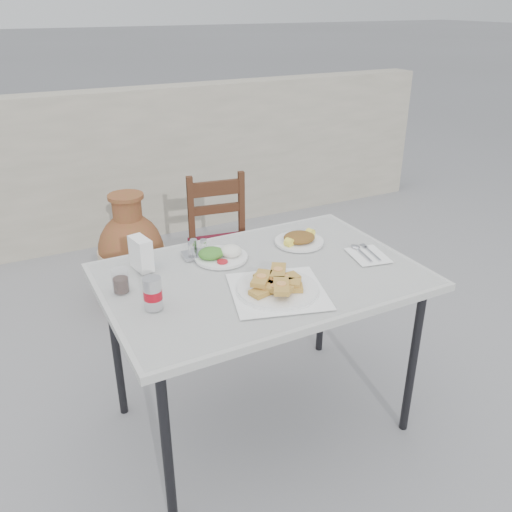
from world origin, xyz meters
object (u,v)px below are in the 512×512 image
salad_rice_plate (221,254)px  condiment_caddy (196,251)px  cafe_table (262,284)px  pide_plate (278,284)px  terracotta_urn (132,253)px  soda_can (153,293)px  cola_glass (121,282)px  napkin_holder (141,254)px  salad_chopped_plate (299,239)px  chair (223,244)px

salad_rice_plate → condiment_caddy: condiment_caddy is taller
cafe_table → pide_plate: (-0.02, -0.17, 0.09)m
cafe_table → terracotta_urn: size_ratio=1.77×
soda_can → cola_glass: soda_can is taller
cafe_table → napkin_holder: (-0.43, 0.26, 0.13)m
cafe_table → salad_chopped_plate: salad_chopped_plate is taller
napkin_holder → terracotta_urn: bearing=68.8°
cafe_table → soda_can: 0.51m
napkin_holder → pide_plate: bearing=-56.6°
cola_glass → cafe_table: bearing=-10.4°
pide_plate → condiment_caddy: bearing=111.0°
terracotta_urn → cola_glass: bearing=-104.8°
pide_plate → terracotta_urn: pide_plate is taller
cola_glass → soda_can: bearing=-67.1°
salad_rice_plate → napkin_holder: napkin_holder is taller
salad_rice_plate → soda_can: 0.47m
cola_glass → terracotta_urn: cola_glass is taller
salad_rice_plate → napkin_holder: (-0.33, 0.06, 0.05)m
napkin_holder → condiment_caddy: (0.25, 0.01, -0.04)m
pide_plate → soda_can: (-0.47, 0.10, 0.03)m
soda_can → chair: (0.76, 1.12, -0.41)m
condiment_caddy → chair: (0.46, 0.78, -0.38)m
cola_glass → terracotta_urn: bearing=75.2°
salad_chopped_plate → chair: chair is taller
pide_plate → cafe_table: bearing=83.9°
cafe_table → chair: bearing=75.6°
salad_rice_plate → pide_plate: bearing=-77.5°
salad_chopped_plate → napkin_holder: napkin_holder is taller
soda_can → cola_glass: size_ratio=1.30×
soda_can → cola_glass: 0.19m
soda_can → terracotta_urn: bearing=79.8°
napkin_holder → cola_glass: bearing=-140.2°
cafe_table → cola_glass: cola_glass is taller
salad_rice_plate → salad_chopped_plate: 0.40m
chair → cafe_table: bearing=-96.0°
cola_glass → condiment_caddy: cola_glass is taller
pide_plate → chair: 1.31m
salad_rice_plate → cola_glass: 0.47m
cafe_table → condiment_caddy: bearing=125.0°
salad_rice_plate → chair: 1.00m
condiment_caddy → salad_chopped_plate: bearing=-9.2°
chair → salad_rice_plate: bearing=-105.1°
salad_chopped_plate → terracotta_urn: (-0.52, 1.20, -0.47)m
pide_plate → terracotta_urn: size_ratio=0.60×
salad_rice_plate → salad_chopped_plate: size_ratio=1.02×
salad_chopped_plate → napkin_holder: 0.73m
soda_can → terracotta_urn: (0.26, 1.46, -0.51)m
soda_can → condiment_caddy: size_ratio=1.00×
pide_plate → salad_rice_plate: size_ratio=1.90×
soda_can → chair: 1.41m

